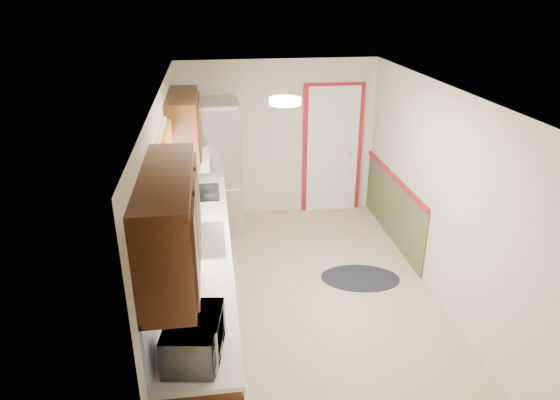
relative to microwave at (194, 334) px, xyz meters
name	(u,v)px	position (x,y,z in m)	size (l,w,h in m)	color
room_shell	(309,204)	(1.20, 1.95, 0.07)	(3.20, 5.20, 2.52)	tan
kitchen_run	(195,257)	(-0.04, 1.66, -0.32)	(0.63, 4.00, 2.20)	#391C0C
back_wall_trim	(345,162)	(2.19, 4.16, -0.24)	(1.12, 2.30, 2.08)	maroon
ceiling_fixture	(285,101)	(0.90, 1.75, 1.23)	(0.30, 0.30, 0.06)	#FFD88C
microwave	(194,334)	(0.00, 0.00, 0.00)	(0.55, 0.30, 0.37)	white
refrigerator	(212,167)	(0.18, 4.00, -0.17)	(0.83, 0.81, 1.92)	#B7B7BC
rug	(360,278)	(1.94, 2.27, -1.12)	(0.98, 0.63, 0.01)	black
cooktop	(200,193)	(0.01, 3.05, -0.18)	(0.48, 0.58, 0.02)	black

